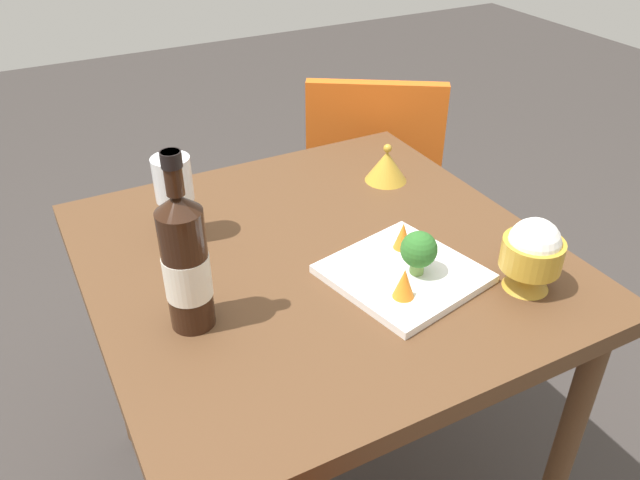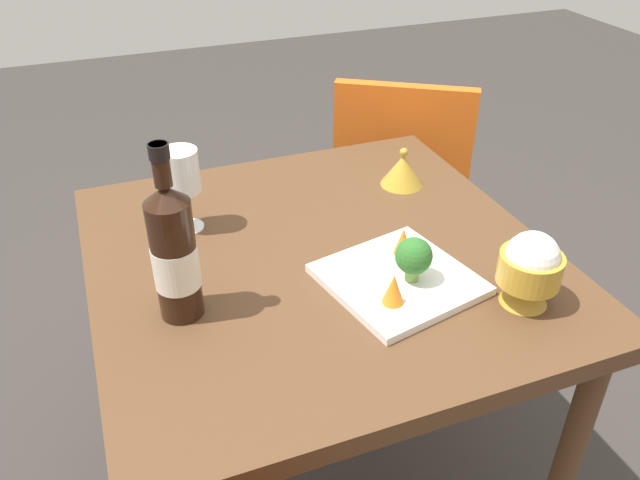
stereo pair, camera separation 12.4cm
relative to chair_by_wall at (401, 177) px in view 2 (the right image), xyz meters
name	(u,v)px [view 2 (the right image)]	position (x,y,z in m)	size (l,w,h in m)	color
dining_table	(320,287)	(0.59, -0.50, 0.12)	(0.89, 0.89, 0.74)	brown
chair_by_wall	(401,177)	(0.00, 0.00, 0.00)	(0.55, 0.55, 0.85)	orange
wine_bottle	(174,253)	(0.67, -0.78, 0.33)	(0.08, 0.08, 0.32)	black
wine_glass	(181,173)	(0.40, -0.72, 0.34)	(0.08, 0.08, 0.18)	white
rice_bowl	(530,268)	(0.86, -0.21, 0.28)	(0.11, 0.11, 0.14)	gold
rice_bowl_lid	(403,170)	(0.39, -0.21, 0.24)	(0.10, 0.10, 0.09)	gold
serving_plate	(398,279)	(0.73, -0.40, 0.21)	(0.30, 0.30, 0.02)	white
broccoli_floret	(414,257)	(0.75, -0.38, 0.27)	(0.07, 0.07, 0.09)	#729E4C
carrot_garnish_left	(403,241)	(0.67, -0.36, 0.25)	(0.04, 0.04, 0.06)	orange
carrot_garnish_right	(393,289)	(0.80, -0.44, 0.25)	(0.04, 0.04, 0.06)	orange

